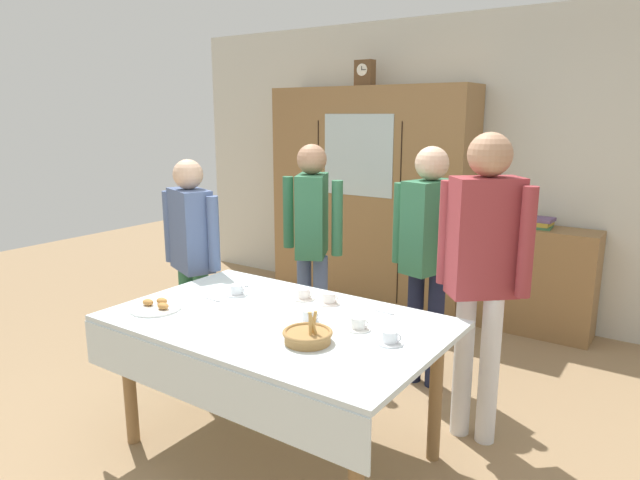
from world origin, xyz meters
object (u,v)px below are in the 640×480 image
at_px(spoon_back_edge, 215,300).
at_px(pastry_plate, 156,307).
at_px(book_stack, 543,223).
at_px(spoon_front_edge, 243,285).
at_px(tea_cup_mid_right, 237,291).
at_px(tea_cup_center, 309,316).
at_px(bread_basket, 308,336).
at_px(wall_cabinet, 369,197).
at_px(tea_cup_front_edge, 329,299).
at_px(spoon_near_left, 388,313).
at_px(person_near_right_end, 192,247).
at_px(dining_table, 273,338).
at_px(tea_cup_far_left, 304,295).
at_px(mantel_clock, 365,73).
at_px(tea_cup_far_right, 390,338).
at_px(person_beside_shelf, 428,244).
at_px(tea_cup_near_right, 359,324).
at_px(bookshelf_low, 538,281).
at_px(person_behind_table_left, 312,231).
at_px(person_behind_table_right, 483,258).

bearing_deg(spoon_back_edge, pastry_plate, -119.83).
relative_size(book_stack, pastry_plate, 0.81).
bearing_deg(spoon_front_edge, spoon_back_edge, -78.99).
xyz_separation_m(tea_cup_mid_right, spoon_back_edge, (-0.04, -0.15, -0.02)).
height_order(tea_cup_center, bread_basket, bread_basket).
bearing_deg(wall_cabinet, tea_cup_front_edge, -65.62).
distance_m(tea_cup_center, spoon_front_edge, 0.76).
height_order(wall_cabinet, pastry_plate, wall_cabinet).
height_order(tea_cup_center, spoon_near_left, tea_cup_center).
bearing_deg(spoon_near_left, person_near_right_end, 177.70).
bearing_deg(tea_cup_front_edge, dining_table, -104.38).
bearing_deg(tea_cup_far_left, mantel_clock, 112.13).
bearing_deg(tea_cup_far_right, person_beside_shelf, 105.66).
bearing_deg(tea_cup_near_right, mantel_clock, 119.89).
bearing_deg(tea_cup_far_left, tea_cup_mid_right, -156.06).
distance_m(bread_basket, pastry_plate, 0.97).
relative_size(bread_basket, person_near_right_end, 0.16).
bearing_deg(bookshelf_low, bread_basket, -98.15).
bearing_deg(tea_cup_far_left, person_behind_table_left, 122.39).
bearing_deg(bread_basket, tea_cup_far_left, 127.69).
relative_size(tea_cup_far_left, person_beside_shelf, 0.08).
bearing_deg(person_behind_table_left, bookshelf_low, 48.68).
height_order(spoon_back_edge, person_near_right_end, person_near_right_end).
distance_m(book_stack, spoon_front_edge, 2.61).
bearing_deg(person_near_right_end, tea_cup_near_right, -12.63).
xyz_separation_m(dining_table, tea_cup_far_right, (0.65, 0.08, 0.12)).
relative_size(person_behind_table_left, person_near_right_end, 1.06).
xyz_separation_m(bread_basket, pastry_plate, (-0.96, -0.10, -0.02)).
bearing_deg(tea_cup_center, spoon_near_left, 50.41).
xyz_separation_m(wall_cabinet, person_beside_shelf, (1.22, -1.36, -0.05)).
relative_size(pastry_plate, person_behind_table_left, 0.17).
height_order(book_stack, spoon_near_left, book_stack).
relative_size(tea_cup_near_right, pastry_plate, 0.46).
bearing_deg(tea_cup_far_right, tea_cup_far_left, 157.67).
bearing_deg(bookshelf_low, spoon_front_edge, -118.93).
bearing_deg(pastry_plate, wall_cabinet, 95.21).
distance_m(dining_table, pastry_plate, 0.69).
relative_size(mantel_clock, pastry_plate, 0.86).
bearing_deg(spoon_near_left, tea_cup_front_edge, -172.68).
distance_m(book_stack, tea_cup_far_left, 2.41).
height_order(spoon_near_left, person_near_right_end, person_near_right_end).
xyz_separation_m(tea_cup_mid_right, spoon_front_edge, (-0.10, 0.16, -0.02)).
height_order(mantel_clock, person_beside_shelf, mantel_clock).
xyz_separation_m(dining_table, pastry_plate, (-0.64, -0.23, 0.11)).
bearing_deg(tea_cup_far_left, spoon_front_edge, -179.47).
bearing_deg(bookshelf_low, person_beside_shelf, -105.61).
height_order(tea_cup_front_edge, tea_cup_far_right, same).
distance_m(mantel_clock, spoon_front_edge, 2.68).
distance_m(spoon_back_edge, person_behind_table_right, 1.53).
bearing_deg(person_behind_table_left, tea_cup_far_left, -57.61).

